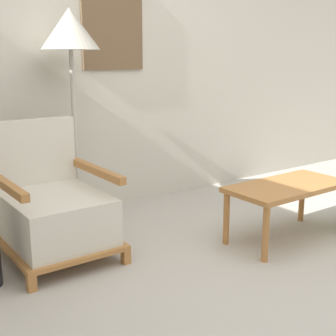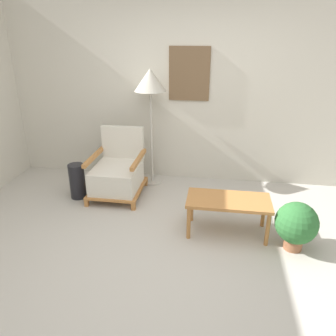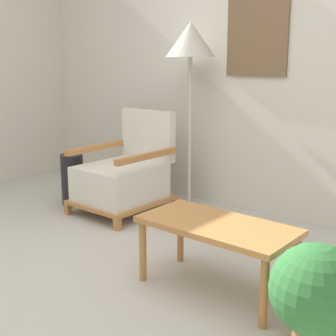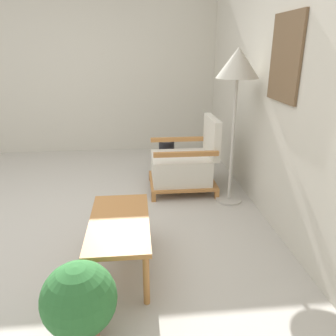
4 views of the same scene
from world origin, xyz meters
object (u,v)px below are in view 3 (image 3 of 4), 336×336
(vase, at_px, (72,179))
(coffee_table, at_px, (217,231))
(armchair, at_px, (124,177))
(floor_lamp, at_px, (191,48))
(potted_plant, at_px, (316,292))

(vase, bearing_deg, coffee_table, -15.34)
(armchair, distance_m, floor_lamp, 1.26)
(armchair, bearing_deg, potted_plant, -23.06)
(armchair, relative_size, coffee_table, 0.97)
(vase, height_order, potted_plant, potted_plant)
(coffee_table, xyz_separation_m, potted_plant, (0.68, -0.20, -0.07))
(coffee_table, height_order, vase, vase)
(armchair, height_order, potted_plant, armchair)
(floor_lamp, relative_size, coffee_table, 1.82)
(floor_lamp, distance_m, potted_plant, 2.50)
(floor_lamp, distance_m, coffee_table, 1.91)
(vase, distance_m, potted_plant, 2.76)
(armchair, xyz_separation_m, vase, (-0.51, -0.17, -0.08))
(vase, relative_size, potted_plant, 0.91)
(floor_lamp, xyz_separation_m, potted_plant, (1.76, -1.36, -1.13))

